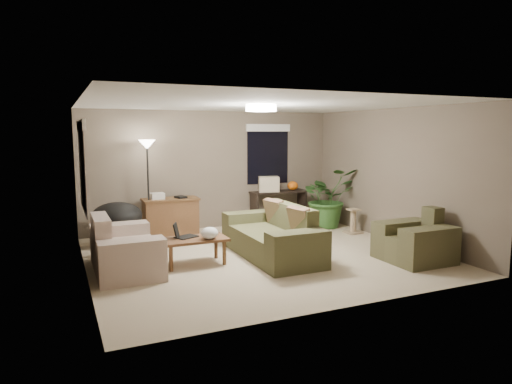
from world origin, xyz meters
name	(u,v)px	position (x,y,z in m)	size (l,w,h in m)	color
room_shell	(261,181)	(0.00, 0.00, 1.25)	(5.50, 5.50, 5.50)	#BDAD8C
main_sofa	(273,238)	(0.19, -0.10, 0.29)	(0.95, 2.20, 0.85)	#4B4B2D
throw_pillows	(287,216)	(0.44, -0.10, 0.65)	(0.32, 1.39, 0.47)	#8C7251
loveseat	(123,251)	(-2.22, 0.06, 0.30)	(0.90, 1.60, 0.85)	beige
armchair	(415,243)	(2.13, -1.29, 0.30)	(0.95, 1.00, 0.85)	#4D4B2E
coffee_table	(194,242)	(-1.16, -0.06, 0.36)	(1.00, 0.55, 0.42)	brown
laptop	(182,234)	(-1.33, 0.04, 0.48)	(0.43, 0.35, 0.24)	black
plastic_bag	(210,233)	(-0.96, -0.21, 0.51)	(0.27, 0.24, 0.19)	white
desk	(171,217)	(-1.03, 2.09, 0.38)	(1.10, 0.50, 0.75)	brown
desk_papers	(163,196)	(-1.18, 2.08, 0.80)	(0.70, 0.28, 0.12)	silver
console_table	(279,205)	(1.46, 2.25, 0.44)	(1.30, 0.40, 0.75)	black
pumpkin	(293,186)	(1.81, 2.25, 0.85)	(0.24, 0.24, 0.20)	orange
cardboard_box	(269,184)	(1.21, 2.25, 0.91)	(0.44, 0.33, 0.33)	beige
papasan_chair	(117,220)	(-2.11, 1.66, 0.47)	(1.12, 1.12, 0.80)	black
floor_lamp	(147,156)	(-1.46, 2.04, 1.60)	(0.32, 0.32, 1.91)	black
ceiling_fixture	(261,108)	(0.00, 0.00, 2.44)	(0.50, 0.50, 0.10)	white
houseplant	(327,204)	(2.28, 1.53, 0.50)	(1.16, 1.29, 1.01)	#2D5923
cat_scratching_post	(353,223)	(2.44, 0.79, 0.21)	(0.32, 0.32, 0.50)	tan
window_left	(81,151)	(-2.73, 0.30, 1.78)	(0.05, 1.56, 1.33)	black
window_back	(268,144)	(1.30, 2.48, 1.79)	(1.06, 0.05, 1.33)	black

